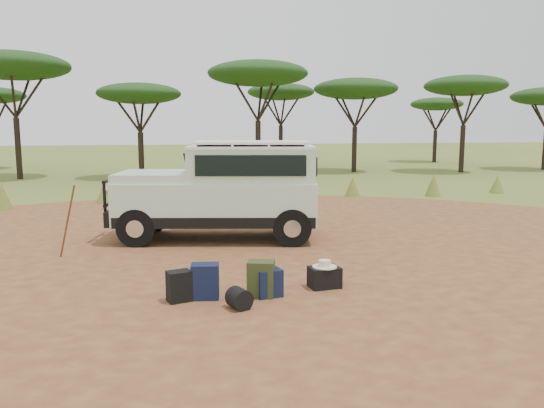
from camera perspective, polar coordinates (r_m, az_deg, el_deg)
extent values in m
plane|color=#5E6B26|center=(10.10, -5.27, -6.73)|extent=(140.00, 140.00, 0.00)
cylinder|color=olive|center=(10.10, -5.27, -6.71)|extent=(23.00, 23.00, 0.01)
cone|color=#5E6B26|center=(18.76, -27.02, 0.70)|extent=(0.60, 0.60, 0.85)
cone|color=#5E6B26|center=(19.12, -17.60, 1.12)|extent=(0.60, 0.60, 0.70)
cone|color=#5E6B26|center=(18.65, -8.52, 1.56)|extent=(0.60, 0.60, 0.90)
cone|color=#5E6B26|center=(18.68, 0.79, 1.51)|extent=(0.60, 0.60, 0.80)
cone|color=#5E6B26|center=(20.22, 8.66, 1.86)|extent=(0.60, 0.60, 0.75)
cone|color=#5E6B26|center=(20.93, 16.96, 1.95)|extent=(0.60, 0.60, 0.85)
cone|color=#5E6B26|center=(22.87, 23.06, 1.97)|extent=(0.60, 0.60, 0.70)
cylinder|color=black|center=(29.52, -25.64, 5.40)|extent=(0.28, 0.28, 3.06)
ellipsoid|color=black|center=(29.65, -26.14, 13.22)|extent=(5.50, 5.50, 1.38)
cylinder|color=black|center=(27.94, -13.89, 5.11)|extent=(0.28, 0.28, 2.34)
ellipsoid|color=black|center=(27.95, -14.12, 11.45)|extent=(4.20, 4.20, 1.05)
cylinder|color=black|center=(27.99, -1.50, 5.95)|extent=(0.28, 0.28, 2.93)
ellipsoid|color=black|center=(28.09, -1.53, 13.86)|extent=(5.20, 5.20, 1.30)
cylinder|color=black|center=(31.26, 8.84, 5.82)|extent=(0.28, 0.28, 2.61)
ellipsoid|color=black|center=(31.31, 8.99, 12.14)|extent=(4.80, 4.80, 1.20)
cylinder|color=black|center=(32.58, 19.76, 5.61)|extent=(0.28, 0.28, 2.70)
ellipsoid|color=black|center=(32.64, 20.07, 11.87)|extent=(4.60, 4.60, 1.15)
cylinder|color=black|center=(36.14, 0.95, 6.31)|extent=(0.28, 0.28, 2.70)
ellipsoid|color=black|center=(36.19, 0.96, 11.97)|extent=(4.50, 4.50, 1.12)
cylinder|color=black|center=(41.43, 17.10, 5.95)|extent=(0.28, 0.28, 2.34)
ellipsoid|color=black|center=(41.44, 17.29, 10.23)|extent=(3.80, 3.80, 0.95)
cube|color=silver|center=(12.40, -5.88, 0.32)|extent=(4.80, 2.74, 0.95)
cube|color=black|center=(12.46, -5.86, -1.31)|extent=(4.72, 2.76, 0.24)
cube|color=silver|center=(12.26, -2.17, 4.28)|extent=(3.11, 2.32, 0.75)
cube|color=white|center=(12.24, -2.18, 6.18)|extent=(3.11, 2.35, 0.06)
cube|color=white|center=(12.24, -2.18, 6.65)|extent=(2.87, 2.20, 0.05)
cube|color=silver|center=(12.56, -12.42, 2.92)|extent=(1.99, 2.05, 0.20)
cube|color=black|center=(12.38, -8.59, 4.40)|extent=(0.47, 1.53, 0.53)
cube|color=black|center=(11.35, -2.31, 4.14)|extent=(2.34, 0.52, 0.45)
cube|color=black|center=(13.17, -2.04, 4.72)|extent=(2.34, 0.52, 0.45)
cube|color=black|center=(12.30, 4.48, 4.27)|extent=(0.35, 1.47, 0.41)
cube|color=black|center=(12.88, -16.19, -1.01)|extent=(0.51, 1.81, 0.34)
cylinder|color=black|center=(12.81, -16.86, 2.54)|extent=(0.33, 1.29, 0.07)
cylinder|color=black|center=(12.87, -16.76, 0.19)|extent=(0.33, 1.29, 0.07)
cylinder|color=silver|center=(12.57, -17.27, 1.50)|extent=(0.11, 0.23, 0.22)
cylinder|color=silver|center=(13.11, -16.56, 1.80)|extent=(0.11, 0.23, 0.22)
cube|color=white|center=(12.88, -16.56, -0.48)|extent=(0.13, 0.42, 0.12)
cylinder|color=black|center=(13.25, -7.69, 4.18)|extent=(0.09, 0.09, 0.83)
cylinder|color=black|center=(11.98, -14.38, -2.49)|extent=(0.88, 0.45, 0.84)
cylinder|color=black|center=(13.53, -12.74, -1.22)|extent=(0.88, 0.45, 0.84)
cylinder|color=black|center=(11.64, 2.17, -2.55)|extent=(0.88, 0.45, 0.84)
cylinder|color=black|center=(13.23, 1.87, -1.23)|extent=(0.88, 0.45, 0.84)
cylinder|color=brown|center=(11.31, -21.15, -1.77)|extent=(0.41, 0.25, 1.49)
cube|color=black|center=(8.18, -9.96, -8.72)|extent=(0.40, 0.34, 0.47)
cube|color=#12163B|center=(8.24, -7.20, -8.27)|extent=(0.46, 0.36, 0.55)
cube|color=#323C1C|center=(8.27, -1.20, -8.07)|extent=(0.48, 0.41, 0.57)
cube|color=#12163B|center=(8.29, -0.38, -8.49)|extent=(0.44, 0.36, 0.44)
cube|color=black|center=(8.78, 5.66, -7.87)|extent=(0.52, 0.39, 0.35)
cylinder|color=black|center=(7.79, -3.55, -10.12)|extent=(0.40, 0.40, 0.31)
cylinder|color=beige|center=(8.73, 5.68, -6.72)|extent=(0.40, 0.40, 0.02)
cylinder|color=beige|center=(8.72, 5.69, -6.35)|extent=(0.20, 0.20, 0.10)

